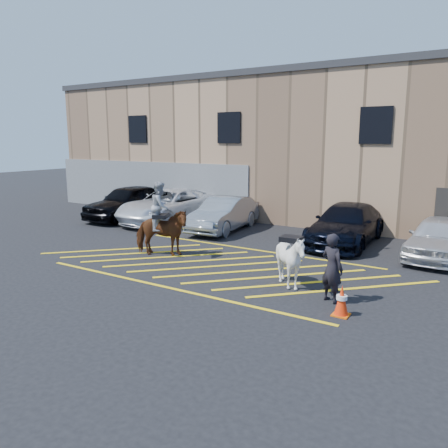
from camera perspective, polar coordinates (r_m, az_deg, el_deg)
The scene contains 12 objects.
ground at distance 14.44m, azimuth -0.14°, elevation -5.23°, with size 90.00×90.00×0.00m, color black.
car_black_suv at distance 23.04m, azimuth -12.38°, elevation 2.84°, with size 2.05×5.10×1.74m, color black.
car_white_pickup at distance 21.75m, azimuth -7.12°, elevation 2.39°, with size 2.70×5.85×1.63m, color white.
car_silver_sedan at distance 19.56m, azimuth 0.00°, elevation 1.32°, with size 1.58×4.54×1.50m, color gray.
car_blue_suv at distance 17.74m, azimuth 15.68°, elevation -0.04°, with size 2.14×5.28×1.53m, color black.
car_white_suv at distance 16.65m, azimuth 26.21°, elevation -1.63°, with size 1.71×4.24×1.45m, color silver.
handler at distance 11.27m, azimuth 13.94°, elevation -5.59°, with size 0.64×0.42×1.76m, color black.
warehouse at distance 24.87m, azimuth 14.85°, elevation 9.74°, with size 32.42×10.20×7.30m.
hatching_zone at distance 14.19m, azimuth -0.78°, elevation -5.50°, with size 12.60×5.12×0.01m.
mounted_bay at distance 15.38m, azimuth -8.23°, elevation -0.29°, with size 2.17×1.60×2.61m.
saddled_white at distance 12.13m, azimuth 8.71°, elevation -4.69°, with size 1.30×1.45×1.55m.
traffic_cone at distance 10.61m, azimuth 15.11°, elevation -9.62°, with size 0.39×0.39×0.73m.
Camera 1 is at (7.34, -11.76, 4.03)m, focal length 35.00 mm.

